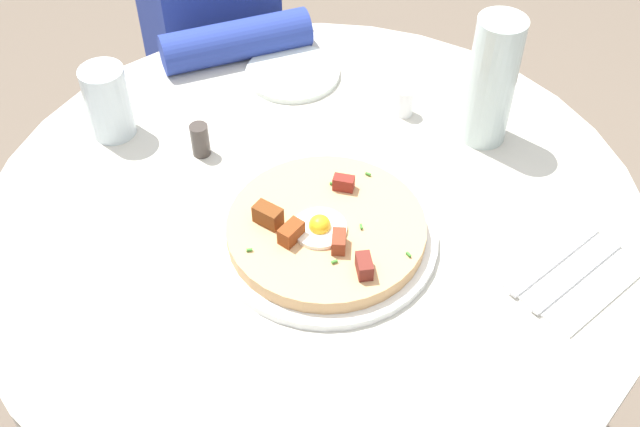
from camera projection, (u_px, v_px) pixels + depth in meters
name	position (u px, v px, depth m)	size (l,w,h in m)	color
dining_table	(315.00, 285.00, 1.24)	(0.95, 0.95, 0.75)	beige
person_seated	(212.00, 80.00, 1.73)	(0.51, 0.28, 1.14)	#2D2D33
pizza_plate	(326.00, 237.00, 1.07)	(0.31, 0.31, 0.01)	white
breakfast_pizza	(325.00, 229.00, 1.05)	(0.27, 0.27, 0.05)	tan
bread_plate	(293.00, 73.00, 1.33)	(0.16, 0.16, 0.01)	silver
napkin	(566.00, 270.00, 1.03)	(0.17, 0.14, 0.00)	white
fork	(556.00, 260.00, 1.04)	(0.18, 0.01, 0.01)	silver
knife	(578.00, 276.00, 1.02)	(0.18, 0.01, 0.01)	silver
water_glass	(108.00, 102.00, 1.19)	(0.07, 0.07, 0.12)	silver
water_bottle	(492.00, 81.00, 1.15)	(0.07, 0.07, 0.21)	silver
salt_shaker	(405.00, 102.00, 1.24)	(0.03, 0.03, 0.05)	white
pepper_shaker	(200.00, 140.00, 1.18)	(0.03, 0.03, 0.05)	#3F3833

